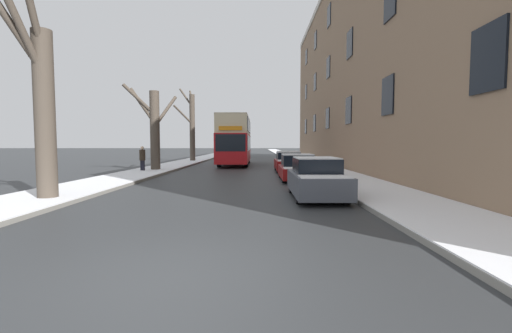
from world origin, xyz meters
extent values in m
plane|color=#303335|center=(0.00, 0.00, 0.00)|extent=(320.00, 320.00, 0.00)
cube|color=gray|center=(-5.97, 53.00, 0.07)|extent=(2.96, 130.00, 0.13)
cube|color=white|center=(-5.97, 53.00, 0.15)|extent=(2.93, 130.00, 0.03)
cube|color=gray|center=(5.97, 53.00, 0.07)|extent=(2.96, 130.00, 0.13)
cube|color=white|center=(5.97, 53.00, 0.15)|extent=(2.93, 130.00, 0.03)
cube|color=#8C7056|center=(11.95, 22.03, 8.22)|extent=(9.00, 47.79, 16.45)
cube|color=black|center=(7.42, 4.50, 4.17)|extent=(0.08, 1.40, 1.80)
cube|color=black|center=(7.42, 11.51, 4.17)|extent=(0.08, 1.40, 1.80)
cube|color=black|center=(7.42, 18.52, 4.17)|extent=(0.08, 1.40, 1.80)
cube|color=black|center=(7.42, 25.53, 4.17)|extent=(0.08, 1.40, 1.80)
cube|color=black|center=(7.42, 32.54, 4.17)|extent=(0.08, 1.40, 1.80)
cube|color=black|center=(7.42, 39.55, 4.17)|extent=(0.08, 1.40, 1.80)
cube|color=black|center=(7.42, 18.52, 8.55)|extent=(0.08, 1.40, 1.80)
cube|color=black|center=(7.42, 25.53, 8.55)|extent=(0.08, 1.40, 1.80)
cube|color=black|center=(7.42, 32.54, 8.55)|extent=(0.08, 1.40, 1.80)
cube|color=black|center=(7.42, 39.55, 8.55)|extent=(0.08, 1.40, 1.80)
cube|color=black|center=(7.42, 25.53, 12.94)|extent=(0.08, 1.40, 1.80)
cube|color=black|center=(7.42, 32.54, 12.94)|extent=(0.08, 1.40, 1.80)
cube|color=black|center=(7.42, 39.55, 12.94)|extent=(0.08, 1.40, 1.80)
cylinder|color=#4C4238|center=(-5.57, 6.39, 2.77)|extent=(0.62, 0.62, 5.55)
cylinder|color=#4C4238|center=(-6.00, 5.64, 5.47)|extent=(1.14, 1.77, 2.61)
cylinder|color=#4C4238|center=(-5.75, 5.61, 5.49)|extent=(0.62, 1.80, 2.93)
cylinder|color=#4C4238|center=(-5.50, 5.88, 5.90)|extent=(0.38, 1.25, 2.23)
cylinder|color=#4C4238|center=(-5.80, 18.94, 2.77)|extent=(0.65, 0.65, 5.55)
cylinder|color=#4C4238|center=(-6.58, 18.86, 4.51)|extent=(1.77, 0.39, 2.46)
cylinder|color=#4C4238|center=(-6.79, 18.73, 4.93)|extent=(2.17, 0.67, 2.13)
cylinder|color=#4C4238|center=(-5.30, 19.86, 4.26)|extent=(1.29, 2.10, 2.39)
cylinder|color=#4C4238|center=(-5.71, 31.82, 3.58)|extent=(0.56, 0.56, 7.16)
cylinder|color=#4C4238|center=(-5.92, 32.38, 6.98)|extent=(0.66, 1.33, 1.52)
cylinder|color=#4C4238|center=(-6.52, 31.16, 4.96)|extent=(1.85, 1.56, 1.97)
cylinder|color=#4C4238|center=(-6.46, 32.32, 6.91)|extent=(1.72, 1.25, 2.09)
cube|color=red|center=(-0.77, 26.41, 1.55)|extent=(2.55, 10.28, 2.41)
cube|color=beige|center=(-0.77, 26.41, 3.47)|extent=(2.50, 10.08, 1.44)
cube|color=beige|center=(-0.77, 26.41, 4.25)|extent=(2.50, 10.08, 0.12)
cube|color=black|center=(-0.77, 26.41, 2.00)|extent=(2.58, 9.05, 1.25)
cube|color=black|center=(-0.77, 26.41, 3.54)|extent=(2.58, 9.05, 1.09)
cube|color=black|center=(-0.77, 21.29, 2.00)|extent=(2.29, 0.06, 1.32)
cube|color=orange|center=(-0.77, 21.28, 3.11)|extent=(1.78, 0.05, 0.32)
cylinder|color=black|center=(-1.88, 23.33, 0.52)|extent=(0.30, 1.04, 1.04)
cylinder|color=black|center=(0.33, 23.33, 0.52)|extent=(0.30, 1.04, 1.04)
cylinder|color=black|center=(-1.88, 29.29, 0.52)|extent=(0.30, 1.04, 1.04)
cylinder|color=black|center=(0.33, 29.29, 0.52)|extent=(0.30, 1.04, 1.04)
cube|color=#474C56|center=(3.43, 7.29, 0.52)|extent=(1.73, 4.05, 0.70)
cube|color=black|center=(3.43, 7.46, 1.13)|extent=(1.49, 2.02, 0.52)
cube|color=white|center=(3.43, 7.46, 1.41)|extent=(1.45, 1.92, 0.04)
cube|color=white|center=(3.43, 5.86, 0.89)|extent=(1.56, 1.06, 0.03)
cylinder|color=black|center=(2.67, 6.08, 0.34)|extent=(0.20, 0.67, 0.67)
cylinder|color=black|center=(4.18, 6.08, 0.34)|extent=(0.20, 0.67, 0.67)
cylinder|color=black|center=(2.67, 8.51, 0.34)|extent=(0.20, 0.67, 0.67)
cylinder|color=black|center=(4.18, 8.51, 0.34)|extent=(0.20, 0.67, 0.67)
cube|color=maroon|center=(3.43, 13.28, 0.45)|extent=(1.83, 4.19, 0.55)
cube|color=black|center=(3.43, 13.45, 1.02)|extent=(1.57, 2.09, 0.60)
cube|color=white|center=(3.43, 13.45, 1.35)|extent=(1.54, 1.99, 0.06)
cube|color=white|center=(3.43, 11.80, 0.74)|extent=(1.65, 1.09, 0.05)
cylinder|color=black|center=(2.62, 12.03, 0.32)|extent=(0.20, 0.64, 0.64)
cylinder|color=black|center=(4.23, 12.03, 0.32)|extent=(0.20, 0.64, 0.64)
cylinder|color=black|center=(2.62, 14.54, 0.32)|extent=(0.20, 0.64, 0.64)
cylinder|color=black|center=(4.23, 14.54, 0.32)|extent=(0.20, 0.64, 0.64)
cube|color=maroon|center=(3.43, 18.93, 0.49)|extent=(1.77, 4.53, 0.64)
cube|color=black|center=(3.43, 19.11, 1.07)|extent=(1.53, 2.27, 0.53)
cube|color=white|center=(3.43, 19.11, 1.38)|extent=(1.49, 2.15, 0.08)
cube|color=white|center=(3.43, 17.32, 0.84)|extent=(1.60, 1.18, 0.07)
cylinder|color=black|center=(2.65, 17.57, 0.32)|extent=(0.20, 0.64, 0.64)
cylinder|color=black|center=(4.20, 17.57, 0.32)|extent=(0.20, 0.64, 0.64)
cylinder|color=black|center=(2.65, 20.29, 0.32)|extent=(0.20, 0.64, 0.64)
cylinder|color=black|center=(4.20, 20.29, 0.32)|extent=(0.20, 0.64, 0.64)
cube|color=#333842|center=(-2.42, 45.18, 1.25)|extent=(2.08, 5.52, 2.07)
cube|color=black|center=(-2.42, 42.44, 1.73)|extent=(1.83, 0.06, 0.91)
cylinder|color=black|center=(-3.34, 43.41, 0.34)|extent=(0.22, 0.68, 0.68)
cylinder|color=black|center=(-1.50, 43.41, 0.34)|extent=(0.22, 0.68, 0.68)
cylinder|color=black|center=(-3.34, 46.94, 0.34)|extent=(0.22, 0.68, 0.68)
cylinder|color=black|center=(-1.50, 46.94, 0.34)|extent=(0.22, 0.68, 0.68)
cylinder|color=black|center=(-6.44, 17.99, 0.41)|extent=(0.18, 0.18, 0.82)
cylinder|color=black|center=(-6.30, 17.90, 0.41)|extent=(0.18, 0.18, 0.82)
cylinder|color=#2D2319|center=(-6.37, 17.94, 1.18)|extent=(0.38, 0.38, 0.71)
sphere|color=beige|center=(-6.37, 17.94, 1.65)|extent=(0.23, 0.23, 0.23)
camera|label=1|loc=(1.38, -4.72, 1.90)|focal=24.00mm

